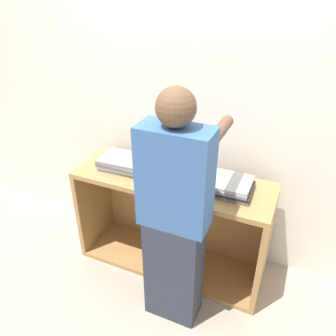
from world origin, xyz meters
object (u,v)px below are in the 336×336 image
object	(u,v)px
laptop_open	(176,168)
person	(175,219)
laptop_stack_left	(125,163)
laptop_stack_right	(225,185)

from	to	relation	value
laptop_open	person	distance (m)	0.50
laptop_open	laptop_stack_left	bearing A→B (deg)	-171.29
laptop_stack_right	laptop_stack_left	bearing A→B (deg)	179.89
laptop_stack_left	person	distance (m)	0.69
laptop_open	laptop_stack_left	world-z (taller)	laptop_open
laptop_stack_left	person	bearing A→B (deg)	-35.19
laptop_open	laptop_stack_right	distance (m)	0.38
laptop_stack_left	person	xyz separation A→B (m)	(0.56, -0.40, -0.05)
laptop_stack_left	laptop_stack_right	bearing A→B (deg)	-0.11
laptop_stack_right	person	size ratio (longest dim) A/B	0.23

